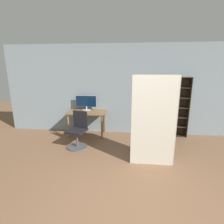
{
  "coord_description": "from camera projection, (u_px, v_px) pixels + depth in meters",
  "views": [
    {
      "loc": [
        -0.11,
        -1.89,
        2.0
      ],
      "look_at": [
        -0.5,
        1.87,
        1.05
      ],
      "focal_mm": 28.0,
      "sensor_mm": 36.0,
      "label": 1
    }
  ],
  "objects": [
    {
      "name": "wall_back",
      "position": [
        134.0,
        90.0,
        5.28
      ],
      "size": [
        8.0,
        0.06,
        2.7
      ],
      "color": "gray",
      "rests_on": "ground"
    },
    {
      "name": "desk",
      "position": [
        87.0,
        115.0,
        5.23
      ],
      "size": [
        1.11,
        0.67,
        0.74
      ],
      "color": "brown",
      "rests_on": "ground"
    },
    {
      "name": "monitor",
      "position": [
        86.0,
        102.0,
        5.34
      ],
      "size": [
        0.65,
        0.26,
        0.45
      ],
      "color": "#B7B7BC",
      "rests_on": "desk"
    },
    {
      "name": "office_chair",
      "position": [
        78.0,
        133.0,
        4.49
      ],
      "size": [
        0.54,
        0.54,
        0.93
      ],
      "color": "#4C4C51",
      "rests_on": "ground"
    },
    {
      "name": "bookshelf",
      "position": [
        170.0,
        107.0,
        5.16
      ],
      "size": [
        0.86,
        0.25,
        1.76
      ],
      "color": "#2D2319",
      "rests_on": "ground"
    },
    {
      "name": "mattress_near",
      "position": [
        153.0,
        121.0,
        3.6
      ],
      "size": [
        0.91,
        0.2,
        1.88
      ],
      "color": "beige",
      "rests_on": "ground"
    }
  ]
}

